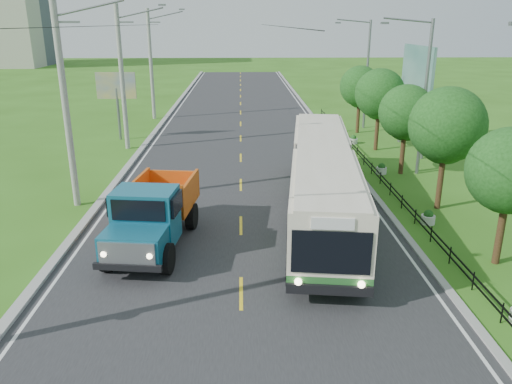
{
  "coord_description": "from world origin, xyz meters",
  "views": [
    {
      "loc": [
        0.06,
        -15.02,
        8.79
      ],
      "look_at": [
        0.66,
        5.17,
        1.9
      ],
      "focal_mm": 35.0,
      "sensor_mm": 36.0,
      "label": 1
    }
  ],
  "objects_px": {
    "billboard_left": "(116,90)",
    "bus": "(322,175)",
    "planter_far": "(353,140)",
    "pole_near": "(66,104)",
    "planter_near": "(428,218)",
    "tree_third": "(447,129)",
    "dump_truck": "(153,211)",
    "tree_fifth": "(380,96)",
    "pole_far": "(151,64)",
    "tree_back": "(360,88)",
    "tree_second": "(510,174)",
    "billboard_right": "(417,75)",
    "pole_mid": "(123,78)",
    "planter_mid": "(381,169)",
    "streetlight_mid": "(423,93)",
    "tree_fourth": "(406,115)",
    "streetlight_far": "(365,71)"
  },
  "relations": [
    {
      "from": "planter_near",
      "to": "bus",
      "type": "distance_m",
      "value": 5.22
    },
    {
      "from": "pole_near",
      "to": "tree_fourth",
      "type": "xyz_separation_m",
      "value": [
        18.12,
        5.14,
        -1.51
      ]
    },
    {
      "from": "pole_mid",
      "to": "dump_truck",
      "type": "height_order",
      "value": "pole_mid"
    },
    {
      "from": "tree_second",
      "to": "planter_near",
      "type": "height_order",
      "value": "tree_second"
    },
    {
      "from": "pole_near",
      "to": "streetlight_far",
      "type": "relative_size",
      "value": 1.1
    },
    {
      "from": "tree_second",
      "to": "dump_truck",
      "type": "relative_size",
      "value": 0.78
    },
    {
      "from": "tree_fourth",
      "to": "planter_mid",
      "type": "height_order",
      "value": "tree_fourth"
    },
    {
      "from": "tree_third",
      "to": "dump_truck",
      "type": "xyz_separation_m",
      "value": [
        -13.4,
        -4.19,
        -2.42
      ]
    },
    {
      "from": "tree_second",
      "to": "streetlight_far",
      "type": "xyz_separation_m",
      "value": [
        0.79,
        25.86,
        1.38
      ]
    },
    {
      "from": "tree_fifth",
      "to": "planter_mid",
      "type": "xyz_separation_m",
      "value": [
        -1.26,
        -6.14,
        -3.57
      ]
    },
    {
      "from": "planter_far",
      "to": "pole_near",
      "type": "bearing_deg",
      "value": -142.37
    },
    {
      "from": "planter_near",
      "to": "billboard_left",
      "type": "distance_m",
      "value": 25.78
    },
    {
      "from": "planter_far",
      "to": "tree_fifth",
      "type": "bearing_deg",
      "value": -55.95
    },
    {
      "from": "tree_third",
      "to": "streetlight_far",
      "type": "distance_m",
      "value": 19.9
    },
    {
      "from": "streetlight_far",
      "to": "billboard_left",
      "type": "height_order",
      "value": "streetlight_far"
    },
    {
      "from": "pole_mid",
      "to": "bus",
      "type": "bearing_deg",
      "value": -48.55
    },
    {
      "from": "planter_near",
      "to": "planter_mid",
      "type": "distance_m",
      "value": 8.0
    },
    {
      "from": "tree_fifth",
      "to": "dump_truck",
      "type": "bearing_deg",
      "value": -129.62
    },
    {
      "from": "tree_back",
      "to": "billboard_right",
      "type": "bearing_deg",
      "value": -68.3
    },
    {
      "from": "tree_back",
      "to": "streetlight_far",
      "type": "distance_m",
      "value": 2.37
    },
    {
      "from": "pole_far",
      "to": "tree_back",
      "type": "height_order",
      "value": "pole_far"
    },
    {
      "from": "pole_near",
      "to": "tree_fourth",
      "type": "bearing_deg",
      "value": 15.84
    },
    {
      "from": "pole_far",
      "to": "billboard_right",
      "type": "height_order",
      "value": "pole_far"
    },
    {
      "from": "streetlight_mid",
      "to": "planter_far",
      "type": "bearing_deg",
      "value": 104.32
    },
    {
      "from": "tree_back",
      "to": "pole_far",
      "type": "bearing_deg",
      "value": 159.26
    },
    {
      "from": "tree_second",
      "to": "streetlight_far",
      "type": "bearing_deg",
      "value": 88.26
    },
    {
      "from": "pole_near",
      "to": "streetlight_mid",
      "type": "relative_size",
      "value": 1.1
    },
    {
      "from": "bus",
      "to": "tree_second",
      "type": "bearing_deg",
      "value": -33.59
    },
    {
      "from": "billboard_right",
      "to": "tree_fourth",
      "type": "bearing_deg",
      "value": -112.64
    },
    {
      "from": "billboard_right",
      "to": "dump_truck",
      "type": "height_order",
      "value": "billboard_right"
    },
    {
      "from": "pole_far",
      "to": "dump_truck",
      "type": "relative_size",
      "value": 1.46
    },
    {
      "from": "tree_fourth",
      "to": "planter_mid",
      "type": "bearing_deg",
      "value": -173.61
    },
    {
      "from": "planter_mid",
      "to": "billboard_right",
      "type": "distance_m",
      "value": 8.68
    },
    {
      "from": "billboard_left",
      "to": "bus",
      "type": "bearing_deg",
      "value": -51.39
    },
    {
      "from": "tree_back",
      "to": "planter_mid",
      "type": "distance_m",
      "value": 12.66
    },
    {
      "from": "tree_back",
      "to": "streetlight_far",
      "type": "xyz_separation_m",
      "value": [
        0.79,
        1.86,
        1.25
      ]
    },
    {
      "from": "pole_mid",
      "to": "tree_second",
      "type": "bearing_deg",
      "value": -46.15
    },
    {
      "from": "pole_mid",
      "to": "tree_third",
      "type": "height_order",
      "value": "pole_mid"
    },
    {
      "from": "pole_far",
      "to": "streetlight_mid",
      "type": "height_order",
      "value": "pole_far"
    },
    {
      "from": "tree_third",
      "to": "tree_fifth",
      "type": "xyz_separation_m",
      "value": [
        -0.0,
        12.0,
        -0.13
      ]
    },
    {
      "from": "pole_far",
      "to": "tree_fifth",
      "type": "height_order",
      "value": "pole_far"
    },
    {
      "from": "billboard_left",
      "to": "bus",
      "type": "xyz_separation_m",
      "value": [
        13.34,
        -16.7,
        -1.89
      ]
    },
    {
      "from": "pole_far",
      "to": "tree_back",
      "type": "relative_size",
      "value": 1.82
    },
    {
      "from": "pole_far",
      "to": "billboard_left",
      "type": "height_order",
      "value": "pole_far"
    },
    {
      "from": "pole_far",
      "to": "planter_mid",
      "type": "height_order",
      "value": "pole_far"
    },
    {
      "from": "pole_far",
      "to": "planter_near",
      "type": "xyz_separation_m",
      "value": [
        16.86,
        -27.0,
        -4.81
      ]
    },
    {
      "from": "tree_fifth",
      "to": "planter_mid",
      "type": "height_order",
      "value": "tree_fifth"
    },
    {
      "from": "planter_far",
      "to": "pole_mid",
      "type": "bearing_deg",
      "value": -176.61
    },
    {
      "from": "tree_back",
      "to": "tree_second",
      "type": "bearing_deg",
      "value": -90.0
    },
    {
      "from": "planter_mid",
      "to": "bus",
      "type": "xyz_separation_m",
      "value": [
        -4.76,
        -6.7,
        1.69
      ]
    }
  ]
}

